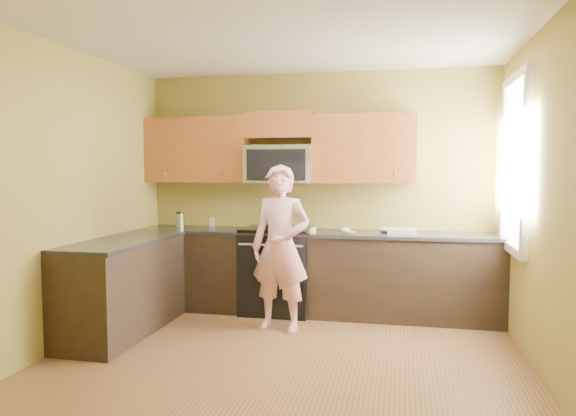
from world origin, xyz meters
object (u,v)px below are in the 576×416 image
(woman, at_px, (281,247))
(travel_mug, at_px, (180,227))
(stove, at_px, (278,270))
(microwave, at_px, (280,183))
(butter_tub, at_px, (311,232))
(frying_pan, at_px, (277,230))

(woman, relative_size, travel_mug, 9.04)
(stove, distance_m, microwave, 0.98)
(stove, xyz_separation_m, butter_tub, (0.39, -0.09, 0.45))
(frying_pan, height_order, travel_mug, travel_mug)
(microwave, relative_size, woman, 0.46)
(microwave, height_order, frying_pan, microwave)
(woman, distance_m, frying_pan, 0.49)
(frying_pan, distance_m, travel_mug, 1.27)
(stove, bearing_deg, frying_pan, -77.02)
(travel_mug, bearing_deg, frying_pan, -12.26)
(woman, bearing_deg, microwave, 111.34)
(frying_pan, relative_size, butter_tub, 4.01)
(woman, height_order, frying_pan, woman)
(woman, relative_size, butter_tub, 14.04)
(butter_tub, bearing_deg, microwave, 151.16)
(stove, height_order, travel_mug, travel_mug)
(stove, xyz_separation_m, travel_mug, (-1.20, 0.09, 0.44))
(stove, distance_m, travel_mug, 1.28)
(microwave, distance_m, travel_mug, 1.31)
(woman, relative_size, frying_pan, 3.50)
(woman, xyz_separation_m, travel_mug, (-1.38, 0.72, 0.10))
(stove, relative_size, microwave, 1.25)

